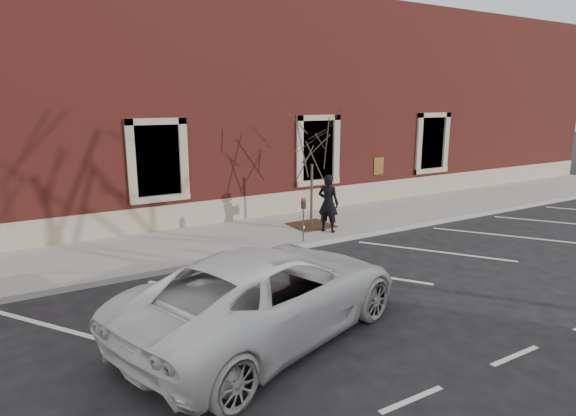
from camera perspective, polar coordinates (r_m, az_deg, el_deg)
ground at (r=14.10m, az=1.24°, el=-4.83°), size 120.00×120.00×0.00m
sidewalk_near at (r=15.53m, az=-2.16°, el=-2.88°), size 40.00×3.50×0.15m
curb_near at (r=14.04m, az=1.35°, el=-4.59°), size 40.00×0.12×0.15m
parking_stripes at (r=12.39m, az=6.66°, el=-7.44°), size 28.00×4.40×0.01m
building_civic at (r=20.43m, az=-10.46°, el=11.82°), size 40.00×8.62×8.00m
man at (r=15.16m, az=4.79°, el=0.56°), size 0.74×0.80×1.84m
parking_meter at (r=14.04m, az=1.84°, el=-0.42°), size 0.12×0.09×1.31m
tree_grate at (r=16.05m, az=2.77°, el=-2.03°), size 1.27×1.27×0.03m
sapling at (r=15.59m, az=2.87°, el=7.28°), size 2.25×2.25×3.75m
white_truck at (r=8.95m, az=-2.41°, el=-9.91°), size 6.41×4.47×1.63m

